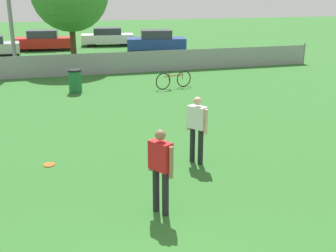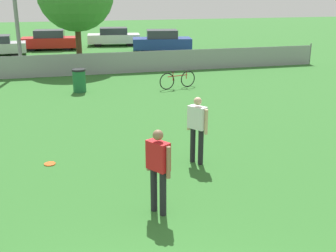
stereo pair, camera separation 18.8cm
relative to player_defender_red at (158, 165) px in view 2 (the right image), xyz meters
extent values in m
cube|color=gray|center=(-0.96, 14.58, -0.43)|extent=(27.44, 0.03, 1.10)
cylinder|color=slate|center=(12.76, 14.58, -0.38)|extent=(0.07, 0.07, 1.21)
cylinder|color=#4C331E|center=(-0.29, 17.35, 0.24)|extent=(0.32, 0.32, 2.46)
cylinder|color=black|center=(-0.06, 0.11, -0.53)|extent=(0.13, 0.13, 0.90)
cylinder|color=black|center=(0.06, -0.11, -0.53)|extent=(0.13, 0.13, 0.90)
cube|color=red|center=(0.00, 0.00, 0.19)|extent=(0.42, 0.50, 0.55)
sphere|color=#8C664C|center=(0.00, 0.00, 0.60)|extent=(0.20, 0.20, 0.20)
cylinder|color=#8C664C|center=(-0.13, 0.23, 0.13)|extent=(0.08, 0.08, 0.61)
cylinder|color=#8C664C|center=(0.13, -0.23, 0.13)|extent=(0.08, 0.08, 0.61)
cylinder|color=black|center=(1.44, 2.26, -0.53)|extent=(0.13, 0.13, 0.90)
cylinder|color=black|center=(1.58, 2.05, -0.53)|extent=(0.13, 0.13, 0.90)
cube|color=silver|center=(1.51, 2.15, 0.19)|extent=(0.43, 0.50, 0.55)
sphere|color=#D8AD8C|center=(1.51, 2.15, 0.60)|extent=(0.20, 0.20, 0.20)
cylinder|color=#D8AD8C|center=(1.36, 2.37, 0.13)|extent=(0.08, 0.08, 0.61)
cylinder|color=#D8AD8C|center=(1.66, 1.93, 0.13)|extent=(0.08, 0.08, 0.61)
cylinder|color=#E5591E|center=(-2.02, 3.01, -0.97)|extent=(0.28, 0.28, 0.03)
torus|color=#E5591E|center=(-2.02, 3.01, -0.97)|extent=(0.28, 0.28, 0.03)
torus|color=black|center=(2.94, 10.28, -0.62)|extent=(0.72, 0.23, 0.73)
torus|color=black|center=(3.98, 10.55, -0.62)|extent=(0.72, 0.23, 0.73)
cylinder|color=#A51E19|center=(3.46, 10.41, -0.43)|extent=(0.96, 0.29, 0.04)
cylinder|color=#A51E19|center=(3.23, 10.35, -0.43)|extent=(0.03, 0.03, 0.38)
cylinder|color=#A51E19|center=(3.89, 10.53, -0.43)|extent=(0.03, 0.03, 0.34)
cube|color=black|center=(3.23, 10.35, -0.22)|extent=(0.17, 0.10, 0.04)
cylinder|color=black|center=(3.89, 10.53, -0.26)|extent=(0.14, 0.43, 0.03)
cylinder|color=#1E6638|center=(-0.75, 10.83, -0.54)|extent=(0.54, 0.54, 0.89)
cylinder|color=black|center=(-0.75, 10.83, -0.05)|extent=(0.57, 0.57, 0.08)
cylinder|color=black|center=(-4.24, 23.84, -0.66)|extent=(0.66, 0.21, 0.65)
cylinder|color=black|center=(-4.17, 22.26, -0.66)|extent=(0.66, 0.21, 0.65)
cylinder|color=black|center=(-0.57, 25.82, -0.67)|extent=(0.65, 0.24, 0.63)
cylinder|color=black|center=(-0.73, 24.32, -0.67)|extent=(0.65, 0.24, 0.63)
cylinder|color=black|center=(-3.03, 26.07, -0.67)|extent=(0.65, 0.24, 0.63)
cylinder|color=black|center=(-3.19, 24.58, -0.67)|extent=(0.65, 0.24, 0.63)
cube|color=red|center=(-1.88, 25.20, -0.44)|extent=(4.15, 2.13, 0.70)
cube|color=#2D333D|center=(-1.88, 25.20, 0.18)|extent=(2.22, 1.72, 0.53)
cylinder|color=black|center=(4.32, 27.21, -0.65)|extent=(0.69, 0.26, 0.67)
cylinder|color=black|center=(4.12, 25.62, -0.65)|extent=(0.69, 0.26, 0.67)
cylinder|color=black|center=(1.85, 27.52, -0.65)|extent=(0.69, 0.26, 0.67)
cylinder|color=black|center=(1.65, 25.93, -0.65)|extent=(0.69, 0.26, 0.67)
cube|color=white|center=(2.99, 26.57, -0.44)|extent=(4.22, 2.31, 0.66)
cube|color=#2D333D|center=(2.99, 26.57, 0.14)|extent=(2.28, 1.85, 0.50)
cylinder|color=black|center=(7.18, 22.79, -0.66)|extent=(0.67, 0.29, 0.64)
cylinder|color=black|center=(6.89, 21.19, -0.66)|extent=(0.67, 0.29, 0.64)
cylinder|color=black|center=(4.69, 23.25, -0.66)|extent=(0.67, 0.29, 0.64)
cylinder|color=black|center=(4.39, 21.65, -0.66)|extent=(0.67, 0.29, 0.64)
cube|color=navy|center=(5.79, 22.22, -0.42)|extent=(4.36, 2.55, 0.75)
cube|color=#2D333D|center=(5.79, 22.22, 0.24)|extent=(2.39, 1.98, 0.56)
camera|label=1|loc=(-1.90, -6.98, 3.09)|focal=45.00mm
camera|label=2|loc=(-1.72, -7.03, 3.09)|focal=45.00mm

